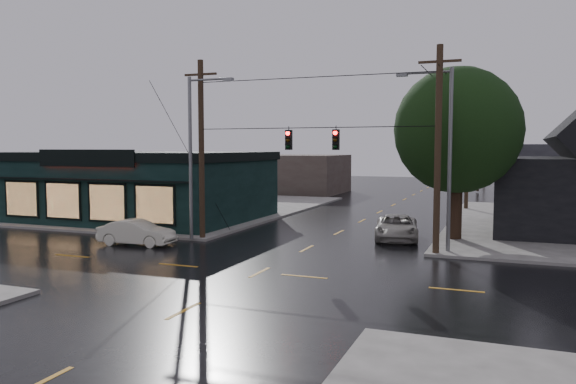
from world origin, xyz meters
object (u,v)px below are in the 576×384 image
at_px(utility_pole_nw, 203,240).
at_px(utility_pole_ne, 436,256).
at_px(corner_tree, 457,130).
at_px(suv_silver, 397,227).
at_px(sedan_cream, 137,233).

bearing_deg(utility_pole_nw, utility_pole_ne, 0.00).
relative_size(corner_tree, utility_pole_nw, 0.95).
height_order(corner_tree, suv_silver, corner_tree).
xyz_separation_m(utility_pole_nw, sedan_cream, (-2.42, -2.82, 0.69)).
xyz_separation_m(utility_pole_ne, suv_silver, (-2.67, 4.13, 0.70)).
xyz_separation_m(corner_tree, sedan_cream, (-15.92, -7.63, -5.53)).
distance_m(corner_tree, utility_pole_nw, 15.62).
relative_size(utility_pole_ne, sedan_cream, 2.43).
bearing_deg(suv_silver, utility_pole_ne, -67.07).
height_order(utility_pole_nw, suv_silver, utility_pole_nw).
distance_m(utility_pole_ne, sedan_cream, 15.69).
bearing_deg(suv_silver, corner_tree, 2.09).
height_order(corner_tree, sedan_cream, corner_tree).
bearing_deg(utility_pole_ne, corner_tree, 84.06).
height_order(corner_tree, utility_pole_nw, corner_tree).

